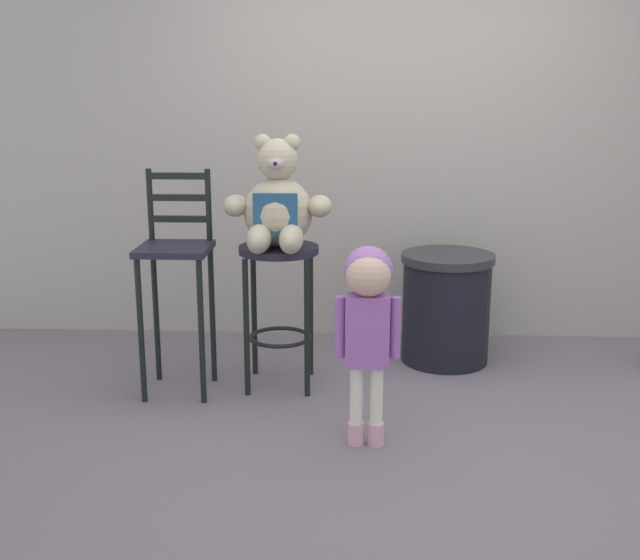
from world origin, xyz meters
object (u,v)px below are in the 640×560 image
(child_walking, at_px, (368,303))
(bar_stool_with_teddy, at_px, (279,285))
(teddy_bear, at_px, (278,207))
(trash_bin, at_px, (446,307))
(bar_chair_empty, at_px, (176,265))

(child_walking, bearing_deg, bar_stool_with_teddy, -145.31)
(bar_stool_with_teddy, bearing_deg, child_walking, -57.18)
(teddy_bear, bearing_deg, bar_stool_with_teddy, 90.00)
(bar_stool_with_teddy, distance_m, trash_bin, 1.11)
(teddy_bear, height_order, trash_bin, teddy_bear)
(teddy_bear, height_order, bar_chair_empty, teddy_bear)
(trash_bin, bearing_deg, bar_stool_with_teddy, -155.59)
(teddy_bear, relative_size, trash_bin, 0.89)
(bar_stool_with_teddy, bearing_deg, bar_chair_empty, -170.42)
(bar_chair_empty, bearing_deg, trash_bin, 19.37)
(bar_chair_empty, bearing_deg, bar_stool_with_teddy, 9.58)
(teddy_bear, distance_m, bar_chair_empty, 0.64)
(trash_bin, relative_size, bar_chair_empty, 0.55)
(bar_stool_with_teddy, relative_size, bar_chair_empty, 0.66)
(teddy_bear, xyz_separation_m, bar_chair_empty, (-0.55, -0.06, -0.31))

